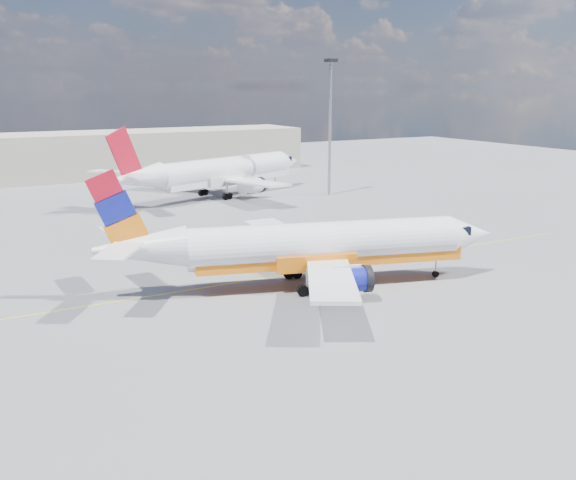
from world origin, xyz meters
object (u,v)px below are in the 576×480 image
traffic_cone (353,301)px  second_jet (220,172)px  gse_tug (349,254)px  main_jet (311,246)px

traffic_cone → second_jet: bearing=78.4°
gse_tug → traffic_cone: 11.77m
second_jet → gse_tug: size_ratio=13.37×
second_jet → traffic_cone: size_ratio=66.00×
main_jet → second_jet: second_jet is taller
traffic_cone → gse_tug: bearing=57.4°
gse_tug → main_jet: bearing=-151.9°
second_jet → gse_tug: 40.20m
second_jet → traffic_cone: second_jet is taller
main_jet → second_jet: bearing=92.1°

